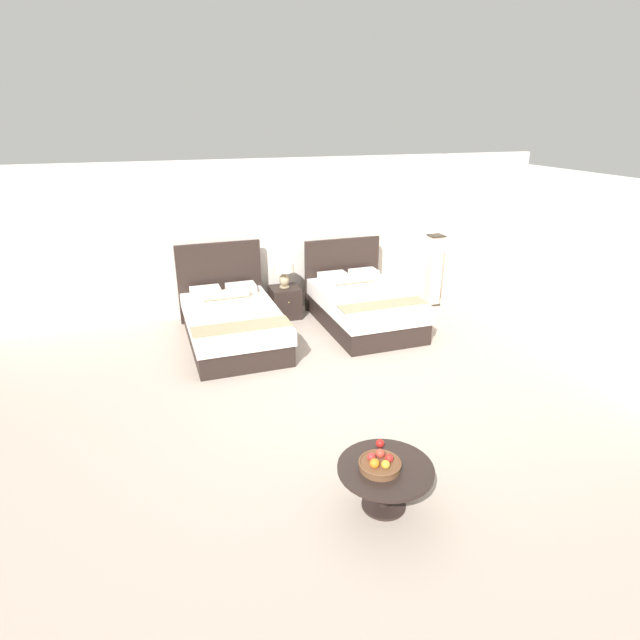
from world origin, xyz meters
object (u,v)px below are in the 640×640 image
(nightstand, at_px, (285,302))
(fruit_bowl, at_px, (380,464))
(bed_near_corner, at_px, (363,306))
(loose_apple, at_px, (380,443))
(coffee_table, at_px, (385,476))
(floor_lamp_corner, at_px, (433,270))
(bed_near_window, at_px, (232,323))
(table_lamp, at_px, (284,271))

(nightstand, bearing_deg, fruit_bowl, -95.10)
(bed_near_corner, relative_size, loose_apple, 26.65)
(bed_near_corner, distance_m, nightstand, 1.33)
(coffee_table, height_order, fruit_bowl, fruit_bowl)
(fruit_bowl, xyz_separation_m, loose_apple, (0.13, 0.28, -0.01))
(fruit_bowl, relative_size, floor_lamp_corner, 0.29)
(nightstand, xyz_separation_m, loose_apple, (-0.29, -4.42, 0.19))
(bed_near_window, distance_m, loose_apple, 3.75)
(loose_apple, bearing_deg, bed_near_corner, 69.30)
(bed_near_corner, bearing_deg, table_lamp, 144.59)
(nightstand, distance_m, floor_lamp_corner, 2.68)
(nightstand, bearing_deg, bed_near_corner, -34.71)
(floor_lamp_corner, bearing_deg, nightstand, 174.97)
(coffee_table, xyz_separation_m, fruit_bowl, (-0.06, -0.01, 0.15))
(bed_near_window, relative_size, loose_apple, 28.14)
(bed_near_corner, relative_size, table_lamp, 4.85)
(nightstand, height_order, coffee_table, nightstand)
(nightstand, distance_m, coffee_table, 4.71)
(bed_near_window, bearing_deg, floor_lamp_corner, 8.00)
(nightstand, distance_m, table_lamp, 0.54)
(fruit_bowl, height_order, floor_lamp_corner, floor_lamp_corner)
(bed_near_window, distance_m, coffee_table, 4.00)
(coffee_table, xyz_separation_m, floor_lamp_corner, (3.00, 4.46, 0.31))
(nightstand, height_order, floor_lamp_corner, floor_lamp_corner)
(nightstand, xyz_separation_m, fruit_bowl, (-0.42, -4.70, 0.20))
(bed_near_window, relative_size, nightstand, 4.22)
(nightstand, xyz_separation_m, coffee_table, (-0.36, -4.69, 0.06))
(bed_near_corner, distance_m, coffee_table, 4.20)
(bed_near_window, height_order, fruit_bowl, bed_near_window)
(coffee_table, bearing_deg, fruit_bowl, -173.23)
(bed_near_window, relative_size, bed_near_corner, 1.06)
(bed_near_window, height_order, bed_near_corner, bed_near_window)
(fruit_bowl, height_order, loose_apple, fruit_bowl)
(bed_near_corner, bearing_deg, loose_apple, -110.70)
(table_lamp, bearing_deg, fruit_bowl, -95.08)
(bed_near_corner, xyz_separation_m, coffee_table, (-1.46, -3.94, -0.01))
(coffee_table, bearing_deg, floor_lamp_corner, 56.05)
(bed_near_corner, bearing_deg, fruit_bowl, -111.01)
(bed_near_window, bearing_deg, table_lamp, 37.24)
(bed_near_corner, distance_m, floor_lamp_corner, 1.66)
(fruit_bowl, bearing_deg, coffee_table, 6.77)
(bed_near_window, relative_size, coffee_table, 2.64)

